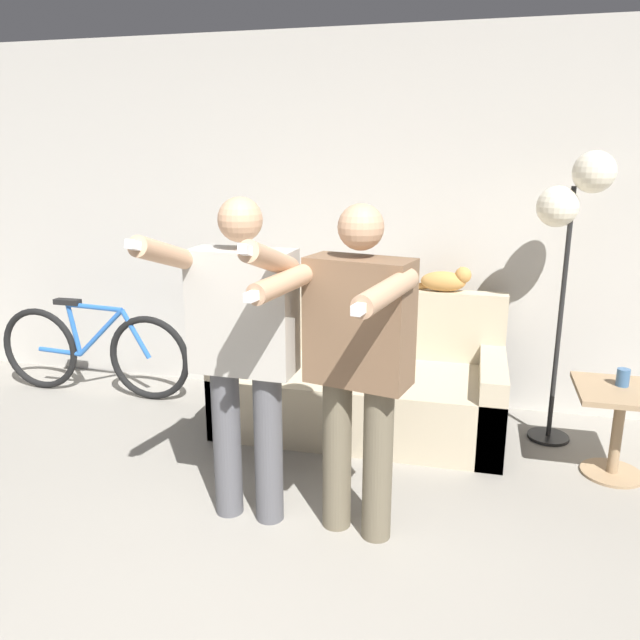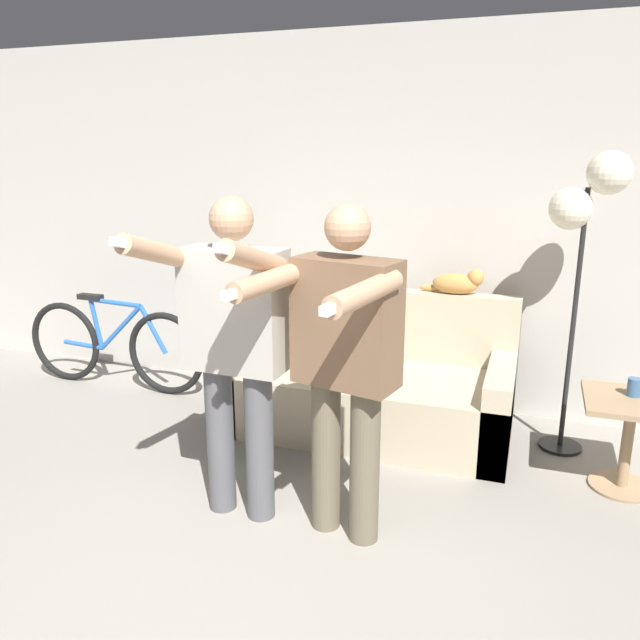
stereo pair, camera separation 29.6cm
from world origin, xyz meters
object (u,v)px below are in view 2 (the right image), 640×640
(cat, at_px, (458,283))
(side_table, at_px, (630,424))
(person_left, at_px, (234,338))
(floor_lamp, at_px, (588,209))
(cup, at_px, (634,387))
(couch, at_px, (370,388))
(person_right, at_px, (344,354))
(bicycle, at_px, (114,345))

(cat, height_order, side_table, cat)
(person_left, distance_m, floor_lamp, 2.13)
(cat, relative_size, cup, 4.26)
(couch, height_order, person_left, person_left)
(person_right, height_order, side_table, person_right)
(cat, xyz_separation_m, cup, (1.03, -0.59, -0.39))
(person_left, relative_size, cat, 3.79)
(side_table, relative_size, cup, 5.28)
(couch, height_order, side_table, couch)
(couch, distance_m, person_right, 1.40)
(cat, distance_m, floor_lamp, 0.92)
(person_left, bearing_deg, floor_lamp, 41.74)
(bicycle, bearing_deg, side_table, -6.11)
(person_right, xyz_separation_m, cat, (0.31, 1.55, 0.04))
(side_table, bearing_deg, cat, 147.86)
(bicycle, bearing_deg, cup, -5.26)
(person_left, distance_m, cat, 1.77)
(side_table, bearing_deg, floor_lamp, 126.32)
(person_right, height_order, cup, person_right)
(person_left, xyz_separation_m, person_right, (0.55, -0.00, -0.02))
(cat, relative_size, bicycle, 0.27)
(person_left, height_order, bicycle, person_left)
(person_left, bearing_deg, couch, 75.73)
(person_left, bearing_deg, side_table, 27.78)
(cat, distance_m, side_table, 1.34)
(couch, relative_size, person_right, 1.16)
(person_right, relative_size, bicycle, 1.00)
(side_table, bearing_deg, cup, 84.40)
(bicycle, bearing_deg, person_right, -29.82)
(side_table, distance_m, bicycle, 3.62)
(floor_lamp, height_order, side_table, floor_lamp)
(couch, xyz_separation_m, floor_lamp, (1.22, 0.09, 1.20))
(side_table, bearing_deg, person_right, -145.53)
(cat, xyz_separation_m, bicycle, (-2.57, -0.26, -0.62))
(couch, bearing_deg, bicycle, 178.18)
(couch, height_order, cat, cat)
(couch, relative_size, floor_lamp, 1.01)
(person_right, height_order, bicycle, person_right)
(person_left, relative_size, cup, 16.16)
(person_left, bearing_deg, bicycle, 144.81)
(person_right, relative_size, cup, 15.96)
(side_table, xyz_separation_m, bicycle, (-3.59, 0.38, -0.04))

